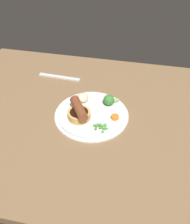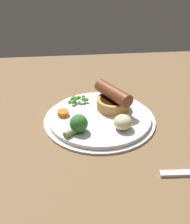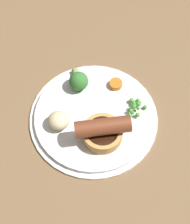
{
  "view_description": "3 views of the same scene",
  "coord_description": "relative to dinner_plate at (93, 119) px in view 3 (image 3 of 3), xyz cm",
  "views": [
    {
      "loc": [
        14.44,
        -62.67,
        62.48
      ],
      "look_at": [
        1.56,
        -1.03,
        6.28
      ],
      "focal_mm": 40.0,
      "sensor_mm": 36.0,
      "label": 1
    },
    {
      "loc": [
        7.91,
        73.74,
        49.98
      ],
      "look_at": [
        1.26,
        2.47,
        6.79
      ],
      "focal_mm": 60.0,
      "sensor_mm": 36.0,
      "label": 2
    },
    {
      "loc": [
        -32.64,
        -14.01,
        70.24
      ],
      "look_at": [
        0.17,
        0.35,
        5.75
      ],
      "focal_mm": 60.0,
      "sensor_mm": 36.0,
      "label": 3
    }
  ],
  "objects": [
    {
      "name": "carrot_slice_1",
      "position": [
        8.8,
        -1.36,
        1.39
      ],
      "size": [
        3.33,
        3.33,
        1.11
      ],
      "primitive_type": "cylinder",
      "rotation": [
        0.0,
        0.0,
        1.87
      ],
      "color": "orange",
      "rests_on": "dinner_plate"
    },
    {
      "name": "sausage_pudding",
      "position": [
        -3.15,
        -3.41,
        3.28
      ],
      "size": [
        8.2,
        10.56,
        5.74
      ],
      "rotation": [
        0.0,
        0.0,
        5.27
      ],
      "color": "tan",
      "rests_on": "dinner_plate"
    },
    {
      "name": "dinner_plate",
      "position": [
        0.0,
        0.0,
        0.0
      ],
      "size": [
        25.98,
        25.98,
        1.4
      ],
      "color": "silver",
      "rests_on": "dining_table"
    },
    {
      "name": "potato_chunk_0",
      "position": [
        -4.14,
        5.43,
        2.45
      ],
      "size": [
        5.17,
        5.28,
        3.24
      ],
      "primitive_type": "ellipsoid",
      "rotation": [
        0.0,
        0.0,
        3.47
      ],
      "color": "beige",
      "rests_on": "dinner_plate"
    },
    {
      "name": "pea_pile",
      "position": [
        5.16,
        -7.09,
        1.78
      ],
      "size": [
        5.05,
        3.89,
        1.91
      ],
      "color": "#539436",
      "rests_on": "dinner_plate"
    },
    {
      "name": "dining_table",
      "position": [
        0.4,
        -0.58,
        -2.07
      ],
      "size": [
        110.0,
        80.0,
        3.0
      ],
      "primitive_type": "cube",
      "color": "brown",
      "rests_on": "ground"
    },
    {
      "name": "broccoli_floret_near",
      "position": [
        5.68,
        5.71,
        2.71
      ],
      "size": [
        5.5,
        4.97,
        3.96
      ],
      "rotation": [
        0.0,
        0.0,
        3.81
      ],
      "color": "#387A33",
      "rests_on": "dinner_plate"
    }
  ]
}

